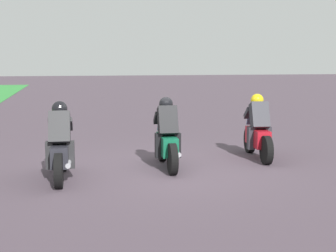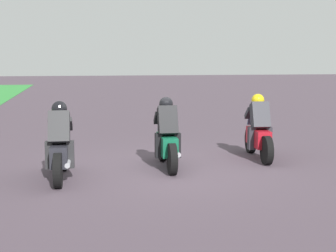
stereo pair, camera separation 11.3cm
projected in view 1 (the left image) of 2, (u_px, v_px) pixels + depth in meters
name	position (u px, v px, depth m)	size (l,w,h in m)	color
ground_plane	(171.00, 169.00, 10.32)	(120.00, 120.00, 0.00)	#493C47
rider_lane_a	(258.00, 132.00, 11.42)	(2.04, 0.56, 1.51)	black
rider_lane_b	(167.00, 139.00, 10.45)	(2.04, 0.55, 1.51)	black
rider_lane_c	(60.00, 147.00, 9.42)	(2.04, 0.55, 1.51)	black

